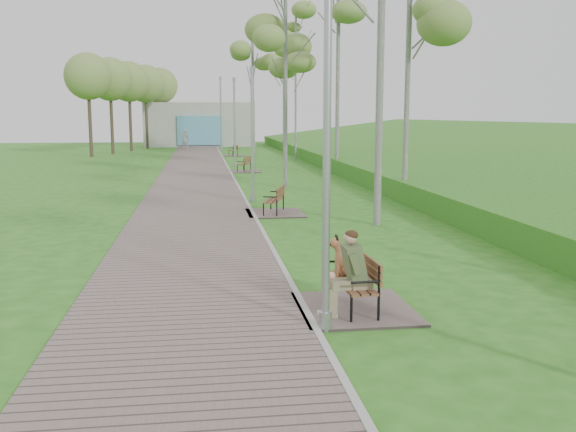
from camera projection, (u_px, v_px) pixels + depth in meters
name	position (u px, v px, depth m)	size (l,w,h in m)	color
ground	(296.00, 294.00, 10.57)	(120.00, 120.00, 0.00)	#29631A
walkway	(196.00, 174.00, 31.37)	(3.50, 67.00, 0.04)	#6D5C58
kerb	(232.00, 174.00, 31.60)	(0.10, 67.00, 0.05)	#999993
embankment	(476.00, 174.00, 31.75)	(14.00, 70.00, 1.60)	#4A942E
building_north	(200.00, 124.00, 59.93)	(10.00, 5.20, 4.00)	#9E9E99
bench_main	(350.00, 284.00, 9.57)	(1.70, 1.89, 1.48)	#6D5C58
bench_second	(274.00, 208.00, 19.01)	(1.66, 1.84, 1.02)	#6D5C58
bench_third	(244.00, 168.00, 32.99)	(1.58, 1.76, 0.97)	#6D5C58
bench_far	(233.00, 153.00, 45.68)	(1.55, 1.72, 0.95)	#6D5C58
lamp_post_near	(327.00, 173.00, 8.42)	(0.18, 0.18, 4.62)	#9B9EA3
lamp_post_second	(252.00, 140.00, 21.41)	(0.17, 0.17, 4.47)	#9B9EA3
lamp_post_third	(235.00, 125.00, 35.93)	(0.19, 0.19, 4.95)	#9B9EA3
lamp_post_far	(221.00, 116.00, 52.08)	(0.23, 0.23, 5.94)	#9B9EA3
pedestrian_near	(185.00, 139.00, 54.26)	(0.61, 0.40, 1.68)	beige
pedestrian_far	(181.00, 138.00, 58.09)	(0.80, 0.62, 1.65)	gray
birch_mid_a	(286.00, 3.00, 24.76)	(2.43, 2.43, 9.12)	silver
birch_mid_c	(286.00, 46.00, 33.73)	(2.50, 2.50, 8.26)	silver
birch_far_b	(284.00, 46.00, 39.78)	(2.40, 2.40, 9.04)	silver
birch_far_c	(296.00, 37.00, 40.30)	(2.31, 2.31, 9.82)	silver
birch_distant_a	(253.00, 60.00, 44.68)	(2.72, 2.72, 8.52)	silver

